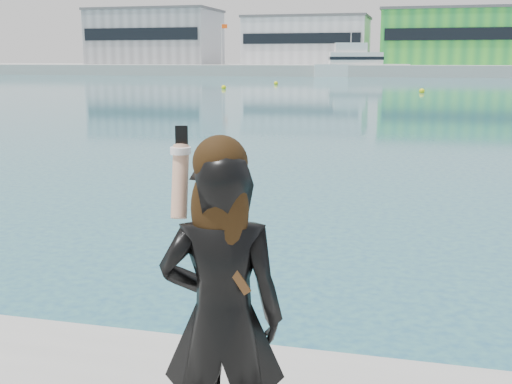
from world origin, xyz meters
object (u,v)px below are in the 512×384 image
woman (222,310)px  buoy_near (422,93)px  motor_yacht (358,64)px  buoy_far (276,85)px  buoy_extra (224,89)px

woman → buoy_near: bearing=-102.5°
motor_yacht → woman: (10.20, -113.27, -0.42)m
motor_yacht → buoy_far: bearing=-110.9°
buoy_near → woman: (-0.96, -58.64, 1.75)m
buoy_far → buoy_extra: 13.16m
buoy_extra → woman: woman is taller
motor_yacht → buoy_near: (11.16, -54.63, -2.16)m
buoy_extra → woman: bearing=-72.8°
buoy_near → woman: bearing=-90.9°
woman → buoy_far: bearing=-89.2°
buoy_far → woman: size_ratio=0.27×
woman → buoy_extra: bearing=-84.4°
buoy_far → buoy_extra: size_ratio=1.00×
motor_yacht → buoy_extra: size_ratio=34.19×
buoy_near → buoy_far: size_ratio=1.00×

